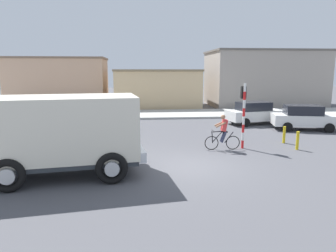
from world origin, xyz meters
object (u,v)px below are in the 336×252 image
(car_white_mid, at_px, (72,113))
(bollard_near, at_px, (298,141))
(truck_foreground, at_px, (64,131))
(car_far_side, at_px, (304,117))
(car_red_near, at_px, (255,113))
(traffic_light_pole, at_px, (244,107))
(cyclist, at_px, (223,132))
(bollard_far, at_px, (284,135))

(car_white_mid, bearing_deg, bollard_near, -33.58)
(truck_foreground, height_order, car_white_mid, truck_foreground)
(car_far_side, bearing_deg, car_red_near, 134.87)
(traffic_light_pole, bearing_deg, cyclist, -166.65)
(car_white_mid, distance_m, bollard_near, 14.81)
(truck_foreground, relative_size, bollard_near, 6.34)
(cyclist, height_order, bollard_far, cyclist)
(truck_foreground, height_order, car_red_near, truck_foreground)
(cyclist, xyz_separation_m, bollard_far, (3.62, 1.05, -0.41))
(bollard_far, bearing_deg, traffic_light_pole, -162.59)
(traffic_light_pole, xyz_separation_m, car_white_mid, (-9.78, 7.59, -1.25))
(car_white_mid, bearing_deg, traffic_light_pole, -37.82)
(cyclist, distance_m, car_far_side, 8.03)
(cyclist, xyz_separation_m, car_far_side, (6.62, 4.55, -0.05))
(traffic_light_pole, bearing_deg, bollard_near, -13.18)
(traffic_light_pole, height_order, bollard_near, traffic_light_pole)
(bollard_near, height_order, bollard_far, same)
(truck_foreground, distance_m, bollard_near, 10.75)
(car_red_near, distance_m, car_far_side, 3.40)
(car_far_side, xyz_separation_m, bollard_far, (-3.01, -3.50, -0.37))
(car_red_near, height_order, car_far_side, same)
(truck_foreground, xyz_separation_m, bollard_far, (10.31, 4.19, -1.22))
(bollard_far, bearing_deg, car_red_near, 84.10)
(bollard_near, bearing_deg, cyclist, 174.52)
(cyclist, height_order, traffic_light_pole, traffic_light_pole)
(truck_foreground, distance_m, cyclist, 7.44)
(car_red_near, relative_size, car_white_mid, 0.99)
(car_red_near, distance_m, bollard_near, 7.34)
(bollard_near, xyz_separation_m, bollard_far, (0.00, 1.40, 0.00))
(car_red_near, bearing_deg, car_far_side, -45.13)
(car_red_near, xyz_separation_m, bollard_far, (-0.61, -5.90, -0.37))
(cyclist, xyz_separation_m, car_white_mid, (-8.72, 7.85, -0.05))
(truck_foreground, height_order, bollard_far, truck_foreground)
(car_white_mid, height_order, car_far_side, same)
(car_red_near, relative_size, bollard_near, 4.73)
(car_far_side, height_order, bollard_far, car_far_side)
(car_red_near, bearing_deg, car_white_mid, 176.07)
(cyclist, xyz_separation_m, car_red_near, (4.23, 6.96, -0.05))
(cyclist, xyz_separation_m, bollard_near, (3.62, -0.35, -0.41))
(traffic_light_pole, xyz_separation_m, bollard_far, (2.56, 0.80, -1.62))
(car_red_near, bearing_deg, cyclist, -121.29)
(cyclist, distance_m, bollard_near, 3.66)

